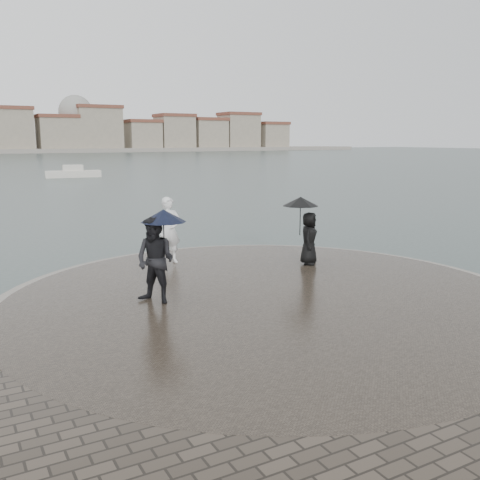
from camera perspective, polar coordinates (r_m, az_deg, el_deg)
ground at (r=9.89m, az=13.90°, el=-12.89°), size 400.00×400.00×0.00m
kerb_ring at (r=12.44m, az=2.91°, el=-6.83°), size 12.50×12.50×0.32m
quay_tip at (r=12.44m, az=2.91°, el=-6.73°), size 11.90×11.90×0.36m
statue at (r=15.53m, az=-7.56°, el=1.04°), size 0.71×0.47×1.92m
visitor_left at (r=11.78m, az=-8.86°, el=-1.28°), size 1.31×1.19×2.04m
visitor_right at (r=15.32m, az=7.06°, el=1.52°), size 1.20×1.05×1.95m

